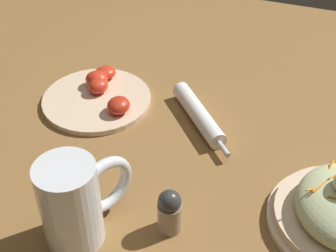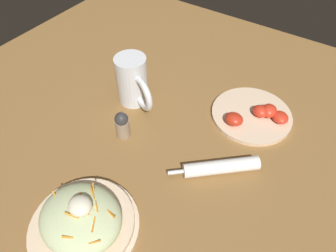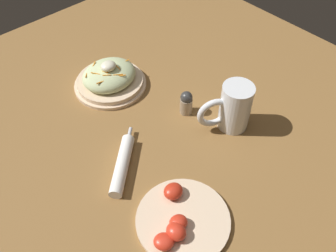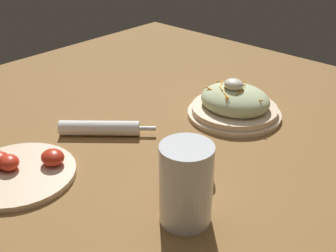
{
  "view_description": "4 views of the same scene",
  "coord_description": "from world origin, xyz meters",
  "px_view_note": "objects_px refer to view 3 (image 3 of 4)",
  "views": [
    {
      "loc": [
        0.54,
        0.15,
        0.57
      ],
      "look_at": [
        -0.02,
        -0.05,
        0.09
      ],
      "focal_mm": 51.85,
      "sensor_mm": 36.0,
      "label": 1
    },
    {
      "loc": [
        -0.27,
        0.36,
        0.59
      ],
      "look_at": [
        -0.01,
        -0.04,
        0.07
      ],
      "focal_mm": 33.0,
      "sensor_mm": 36.0,
      "label": 2
    },
    {
      "loc": [
        -0.42,
        -0.51,
        0.75
      ],
      "look_at": [
        -0.02,
        -0.07,
        0.08
      ],
      "focal_mm": 38.73,
      "sensor_mm": 36.0,
      "label": 3
    },
    {
      "loc": [
        0.51,
        -0.55,
        0.47
      ],
      "look_at": [
        0.03,
        -0.02,
        0.08
      ],
      "focal_mm": 46.26,
      "sensor_mm": 36.0,
      "label": 4
    }
  ],
  "objects_px": {
    "salt_shaker": "(186,102)",
    "salad_plate": "(110,78)",
    "napkin_roll": "(122,164)",
    "tomato_plate": "(180,220)",
    "beer_mug": "(233,110)"
  },
  "relations": [
    {
      "from": "beer_mug",
      "to": "tomato_plate",
      "type": "xyz_separation_m",
      "value": [
        -0.31,
        -0.12,
        -0.05
      ]
    },
    {
      "from": "beer_mug",
      "to": "salt_shaker",
      "type": "distance_m",
      "value": 0.13
    },
    {
      "from": "napkin_roll",
      "to": "tomato_plate",
      "type": "height_order",
      "value": "tomato_plate"
    },
    {
      "from": "beer_mug",
      "to": "salt_shaker",
      "type": "xyz_separation_m",
      "value": [
        -0.06,
        0.12,
        -0.02
      ]
    },
    {
      "from": "salad_plate",
      "to": "salt_shaker",
      "type": "distance_m",
      "value": 0.25
    },
    {
      "from": "salad_plate",
      "to": "napkin_roll",
      "type": "distance_m",
      "value": 0.32
    },
    {
      "from": "salad_plate",
      "to": "tomato_plate",
      "type": "bearing_deg",
      "value": -108.37
    },
    {
      "from": "salt_shaker",
      "to": "beer_mug",
      "type": "bearing_deg",
      "value": -64.8
    },
    {
      "from": "napkin_roll",
      "to": "tomato_plate",
      "type": "distance_m",
      "value": 0.2
    },
    {
      "from": "beer_mug",
      "to": "tomato_plate",
      "type": "height_order",
      "value": "beer_mug"
    },
    {
      "from": "salad_plate",
      "to": "salt_shaker",
      "type": "xyz_separation_m",
      "value": [
        0.09,
        -0.24,
        0.01
      ]
    },
    {
      "from": "beer_mug",
      "to": "salt_shaker",
      "type": "height_order",
      "value": "beer_mug"
    },
    {
      "from": "napkin_roll",
      "to": "tomato_plate",
      "type": "xyz_separation_m",
      "value": [
        0.0,
        -0.2,
        -0.01
      ]
    },
    {
      "from": "salad_plate",
      "to": "napkin_roll",
      "type": "bearing_deg",
      "value": -120.85
    },
    {
      "from": "salt_shaker",
      "to": "salad_plate",
      "type": "bearing_deg",
      "value": 111.43
    }
  ]
}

